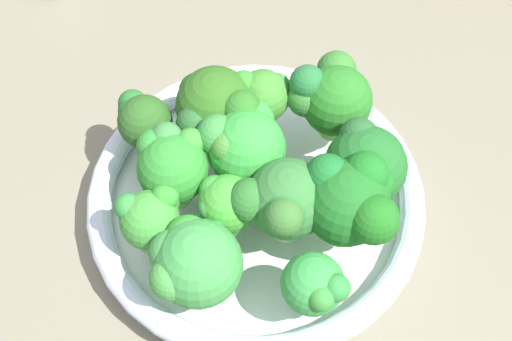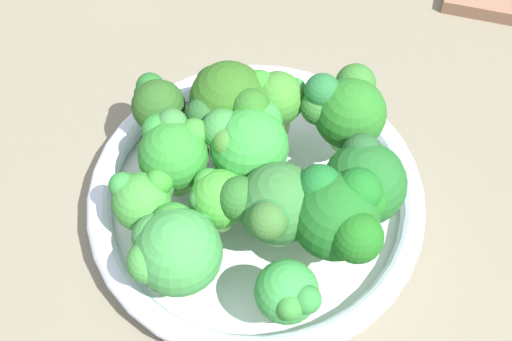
{
  "view_description": "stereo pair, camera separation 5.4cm",
  "coord_description": "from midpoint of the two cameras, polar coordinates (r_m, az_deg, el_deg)",
  "views": [
    {
      "loc": [
        2.0,
        -28.65,
        52.91
      ],
      "look_at": [
        -3.0,
        0.01,
        6.83
      ],
      "focal_mm": 47.69,
      "sensor_mm": 36.0,
      "label": 1
    },
    {
      "loc": [
        7.25,
        -27.21,
        52.91
      ],
      "look_at": [
        -3.0,
        0.01,
        6.83
      ],
      "focal_mm": 47.69,
      "sensor_mm": 36.0,
      "label": 2
    }
  ],
  "objects": [
    {
      "name": "ground_plane",
      "position": [
        0.61,
        0.23,
        -4.67
      ],
      "size": [
        130.0,
        130.0,
        2.5
      ],
      "primitive_type": "cube",
      "color": "#756E5A"
    },
    {
      "name": "bowl",
      "position": [
        0.59,
        -2.65,
        -2.76
      ],
      "size": [
        28.76,
        28.76,
        3.83
      ],
      "color": "silver",
      "rests_on": "ground_plane"
    },
    {
      "name": "broccoli_floret_0",
      "position": [
        0.57,
        -2.41,
        6.03
      ],
      "size": [
        5.26,
        4.56,
        6.53
      ],
      "color": "#87B05C",
      "rests_on": "bowl"
    },
    {
      "name": "broccoli_floret_1",
      "position": [
        0.51,
        -1.07,
        -2.91
      ],
      "size": [
        7.21,
        7.12,
        7.8
      ],
      "color": "#86BC65",
      "rests_on": "bowl"
    },
    {
      "name": "broccoli_floret_2",
      "position": [
        0.51,
        4.81,
        -2.78
      ],
      "size": [
        7.28,
        7.04,
        8.4
      ],
      "color": "#82B150",
      "rests_on": "bowl"
    },
    {
      "name": "broccoli_floret_3",
      "position": [
        0.58,
        -12.12,
        3.9
      ],
      "size": [
        4.93,
        4.93,
        5.7
      ],
      "color": "#79BE56",
      "rests_on": "bowl"
    },
    {
      "name": "broccoli_floret_4",
      "position": [
        0.57,
        -6.23,
        5.11
      ],
      "size": [
        7.46,
        7.38,
        7.61
      ],
      "color": "#80C35B",
      "rests_on": "bowl"
    },
    {
      "name": "broccoli_floret_5",
      "position": [
        0.53,
        6.2,
        0.05
      ],
      "size": [
        6.6,
        7.23,
        7.46
      ],
      "color": "#83BC58",
      "rests_on": "bowl"
    },
    {
      "name": "broccoli_floret_6",
      "position": [
        0.5,
        1.79,
        -9.94
      ],
      "size": [
        5.04,
        4.76,
        5.58
      ],
      "color": "#92C66B",
      "rests_on": "bowl"
    },
    {
      "name": "broccoli_floret_7",
      "position": [
        0.54,
        -3.94,
        1.98
      ],
      "size": [
        7.16,
        7.44,
        7.7
      ],
      "color": "#7FBC4D",
      "rests_on": "bowl"
    },
    {
      "name": "broccoli_floret_8",
      "position": [
        0.54,
        -9.98,
        0.27
      ],
      "size": [
        5.9,
        5.92,
        7.3
      ],
      "color": "#75B152",
      "rests_on": "bowl"
    },
    {
      "name": "broccoli_floret_9",
      "position": [
        0.57,
        3.64,
        6.03
      ],
      "size": [
        7.09,
        7.26,
        7.33
      ],
      "color": "#95C564",
      "rests_on": "bowl"
    },
    {
      "name": "broccoli_floret_10",
      "position": [
        0.53,
        -11.7,
        -4.07
      ],
      "size": [
        4.97,
        5.3,
        5.93
      ],
      "color": "#88CE5A",
      "rests_on": "bowl"
    },
    {
      "name": "broccoli_floret_11",
      "position": [
        0.5,
        -8.48,
        -7.83
      ],
      "size": [
        6.99,
        6.67,
        7.09
      ],
      "color": "#95C467",
      "rests_on": "bowl"
    },
    {
      "name": "broccoli_floret_12",
      "position": [
        0.52,
        -5.6,
        -3.1
      ],
      "size": [
        4.64,
        4.63,
        6.2
      ],
      "color": "#9DD66E",
      "rests_on": "bowl"
    }
  ]
}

